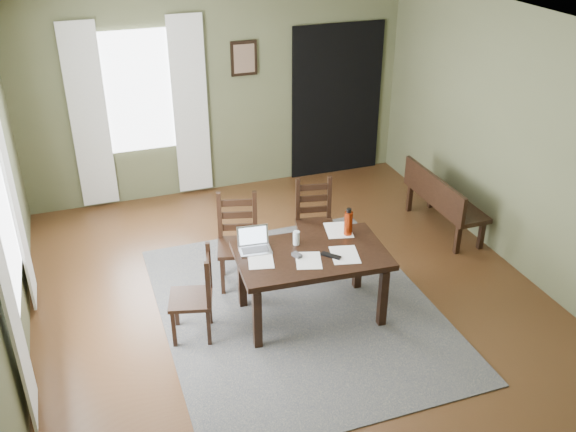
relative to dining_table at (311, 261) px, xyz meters
name	(u,v)px	position (x,y,z in m)	size (l,w,h in m)	color
ground	(298,310)	(-0.09, 0.11, -0.63)	(5.00, 6.00, 0.01)	#492C16
room_shell	(300,139)	(-0.09, 0.11, 1.18)	(5.02, 6.02, 2.71)	#585D3C
rug	(298,309)	(-0.09, 0.11, -0.61)	(2.60, 3.20, 0.01)	#484848
dining_table	(311,261)	(0.00, 0.00, 0.00)	(1.44, 0.92, 0.69)	black
chair_end	(196,296)	(-1.09, 0.06, -0.19)	(0.47, 0.47, 0.88)	black
chair_back_left	(238,242)	(-0.49, 0.80, -0.14)	(0.52, 0.52, 0.97)	black
chair_back_right	(315,223)	(0.42, 0.95, -0.16)	(0.47, 0.48, 0.93)	black
bench	(441,197)	(2.07, 1.08, -0.19)	(0.41, 1.28, 0.73)	black
laptop	(254,243)	(-0.48, 0.26, 0.14)	(0.32, 0.26, 0.20)	#B7B7BC
computer_mouse	(297,255)	(-0.15, -0.02, 0.10)	(0.05, 0.09, 0.03)	#3F3F42
tv_remote	(331,256)	(0.14, -0.12, 0.10)	(0.05, 0.19, 0.02)	black
drinking_glass	(296,238)	(-0.08, 0.19, 0.15)	(0.06, 0.06, 0.14)	silver
water_bottle	(348,223)	(0.46, 0.21, 0.21)	(0.10, 0.10, 0.28)	#A02C0C
paper_a	(261,260)	(-0.48, 0.03, 0.09)	(0.23, 0.29, 0.00)	white
paper_b	(345,255)	(0.27, -0.14, 0.09)	(0.25, 0.32, 0.00)	white
paper_d	(338,230)	(0.40, 0.31, 0.09)	(0.25, 0.32, 0.00)	white
paper_e	(309,260)	(-0.08, -0.12, 0.09)	(0.23, 0.30, 0.00)	white
window_back	(138,92)	(-1.09, 3.08, 0.83)	(1.00, 0.01, 1.50)	white
curtain_left_near	(6,290)	(-2.53, -0.51, 0.58)	(0.03, 0.48, 2.30)	silver
curtain_left_far	(12,194)	(-2.53, 1.13, 0.58)	(0.03, 0.48, 2.30)	silver
curtain_back_left	(89,118)	(-1.71, 3.05, 0.58)	(0.44, 0.03, 2.30)	silver
curtain_back_right	(190,107)	(-0.47, 3.05, 0.58)	(0.44, 0.03, 2.30)	silver
framed_picture	(244,58)	(0.26, 3.08, 1.13)	(0.34, 0.03, 0.44)	black
doorway_back	(337,101)	(1.56, 3.08, 0.43)	(1.30, 0.03, 2.10)	black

